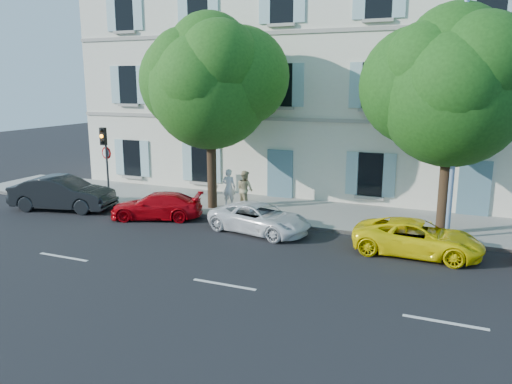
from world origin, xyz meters
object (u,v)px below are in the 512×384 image
at_px(pedestrian_b, 245,189).
at_px(car_red_coupe, 157,206).
at_px(road_sign, 107,162).
at_px(traffic_light, 105,148).
at_px(tree_left, 210,88).
at_px(car_dark_sedan, 63,193).
at_px(car_yellow_supercar, 418,238).
at_px(car_white_coupe, 260,218).
at_px(tree_right, 452,95).
at_px(pedestrian_a, 229,188).
at_px(street_lamp, 458,101).

bearing_deg(pedestrian_b, car_red_coupe, 69.47).
xyz_separation_m(car_red_coupe, road_sign, (-3.84, 1.64, 1.44)).
height_order(car_red_coupe, traffic_light, traffic_light).
height_order(tree_left, pedestrian_b, tree_left).
bearing_deg(car_dark_sedan, car_yellow_supercar, -102.19).
relative_size(car_white_coupe, traffic_light, 1.16).
xyz_separation_m(tree_left, tree_right, (9.83, -0.20, -0.19)).
distance_m(car_yellow_supercar, pedestrian_a, 9.18).
bearing_deg(car_red_coupe, car_white_coupe, 68.51).
distance_m(car_dark_sedan, pedestrian_b, 8.34).
height_order(car_red_coupe, pedestrian_a, pedestrian_a).
height_order(car_red_coupe, road_sign, road_sign).
xyz_separation_m(car_yellow_supercar, tree_left, (-9.19, 2.63, 4.89)).
distance_m(car_red_coupe, road_sign, 4.41).
bearing_deg(tree_right, car_white_coupe, -162.08).
relative_size(traffic_light, pedestrian_b, 2.05).
bearing_deg(pedestrian_a, tree_left, 39.48).
distance_m(car_dark_sedan, car_yellow_supercar, 15.55).
bearing_deg(car_white_coupe, tree_left, 66.04).
relative_size(tree_right, road_sign, 3.12).
height_order(car_white_coupe, pedestrian_a, pedestrian_a).
height_order(car_white_coupe, car_yellow_supercar, car_yellow_supercar).
bearing_deg(traffic_light, pedestrian_b, 10.73).
bearing_deg(road_sign, tree_left, 5.63).
bearing_deg(car_white_coupe, car_yellow_supercar, -81.87).
xyz_separation_m(car_dark_sedan, tree_right, (16.19, 2.33, 4.52)).
relative_size(road_sign, pedestrian_a, 1.49).
bearing_deg(tree_left, pedestrian_a, 42.62).
bearing_deg(traffic_light, car_white_coupe, -10.29).
height_order(car_dark_sedan, car_white_coupe, car_dark_sedan).
bearing_deg(tree_right, pedestrian_a, 175.45).
distance_m(tree_left, tree_right, 9.84).
bearing_deg(car_white_coupe, car_dark_sedan, 102.47).
xyz_separation_m(car_dark_sedan, road_sign, (0.98, 2.00, 1.23)).
height_order(street_lamp, pedestrian_a, street_lamp).
xyz_separation_m(car_red_coupe, street_lamp, (11.61, 1.16, 4.54)).
relative_size(car_white_coupe, road_sign, 1.59).
height_order(car_dark_sedan, pedestrian_a, pedestrian_a).
bearing_deg(traffic_light, car_red_coupe, -20.66).
bearing_deg(car_yellow_supercar, tree_right, -13.81).
relative_size(car_white_coupe, tree_left, 0.49).
height_order(tree_left, road_sign, tree_left).
bearing_deg(car_white_coupe, road_sign, 89.54).
bearing_deg(car_white_coupe, tree_right, -60.91).
bearing_deg(road_sign, car_dark_sedan, -116.06).
xyz_separation_m(tree_left, traffic_light, (-5.30, -0.76, -2.79)).
bearing_deg(car_dark_sedan, tree_left, -80.12).
height_order(car_red_coupe, tree_left, tree_left).
bearing_deg(car_yellow_supercar, tree_left, 75.07).
distance_m(car_dark_sedan, tree_left, 8.31).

